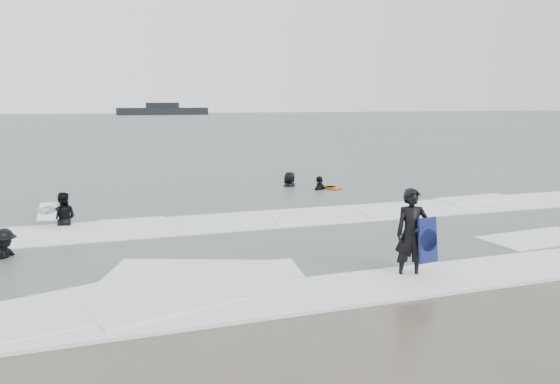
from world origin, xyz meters
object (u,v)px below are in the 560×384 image
object	(u,v)px
surfer_wading	(64,227)
surfer_breaker	(5,261)
surfer_right_near	(320,191)
surfer_right_far	(290,188)
surfer_centre	(410,277)
vessel_horizon	(163,110)

from	to	relation	value
surfer_wading	surfer_breaker	xyz separation A→B (m)	(-1.13, -3.33, 0.00)
surfer_wading	surfer_right_near	bearing A→B (deg)	-148.50
surfer_breaker	surfer_right_far	world-z (taller)	surfer_right_far
surfer_centre	surfer_right_near	size ratio (longest dim) A/B	1.11
surfer_centre	surfer_right_far	size ratio (longest dim) A/B	1.06
surfer_centre	surfer_breaker	distance (m)	9.45
surfer_breaker	surfer_right_far	size ratio (longest dim) A/B	0.89
surfer_centre	surfer_breaker	size ratio (longest dim) A/B	1.20
surfer_wading	surfer_right_near	distance (m)	10.65
surfer_right_far	surfer_wading	bearing A→B (deg)	-10.16
surfer_breaker	surfer_right_near	size ratio (longest dim) A/B	0.92
surfer_wading	surfer_breaker	size ratio (longest dim) A/B	0.99
surfer_right_near	vessel_horizon	size ratio (longest dim) A/B	0.07
surfer_centre	vessel_horizon	distance (m)	140.35
surfer_wading	surfer_right_far	bearing A→B (deg)	-140.44
surfer_right_near	surfer_right_far	world-z (taller)	surfer_right_far
surfer_centre	surfer_right_far	world-z (taller)	surfer_centre
surfer_right_far	surfer_centre	bearing A→B (deg)	43.26
surfer_centre	vessel_horizon	bearing A→B (deg)	97.48
surfer_breaker	vessel_horizon	bearing A→B (deg)	35.87
surfer_right_near	vessel_horizon	distance (m)	128.93
surfer_centre	surfer_wading	xyz separation A→B (m)	(-7.39, 7.42, 0.00)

